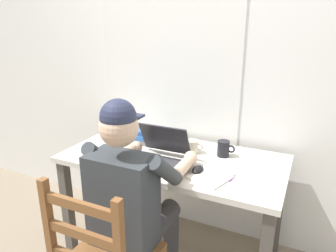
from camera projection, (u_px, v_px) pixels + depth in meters
The scene contains 11 objects.
ground_plane at pixel (172, 252), 2.25m from camera, with size 8.00×8.00×0.00m, color gray.
back_wall at pixel (198, 64), 2.22m from camera, with size 6.00×0.08×2.60m.
desk at pixel (173, 171), 2.05m from camera, with size 1.41×0.71×0.75m.
seated_person at pixel (133, 195), 1.68m from camera, with size 0.50×0.60×1.24m.
laptop at pixel (158, 154), 1.93m from camera, with size 0.33×0.33×0.22m.
computer_mouse at pixel (198, 170), 1.79m from camera, with size 0.06×0.10×0.03m, color black.
coffee_mug_white at pixel (193, 147), 2.06m from camera, with size 0.12×0.08×0.09m.
coffee_mug_dark at pixel (224, 149), 2.00m from camera, with size 0.12×0.08×0.10m.
book_stack_main at pixel (147, 137), 2.22m from camera, with size 0.20×0.15×0.10m.
paper_pile_near_laptop at pixel (210, 177), 1.73m from camera, with size 0.20×0.19×0.01m, color silver.
landscape_photo_print at pixel (222, 176), 1.75m from camera, with size 0.13×0.09×0.00m, color #7A4293.
Camera 1 is at (0.76, -1.69, 1.57)m, focal length 33.22 mm.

